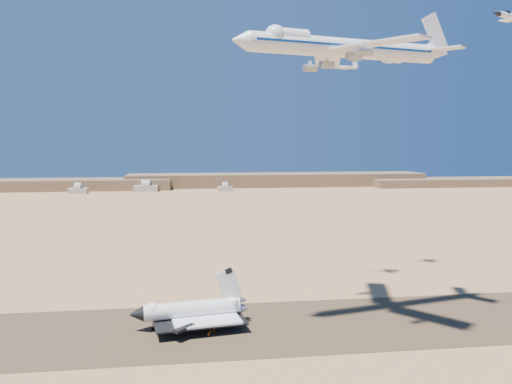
{
  "coord_description": "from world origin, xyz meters",
  "views": [
    {
      "loc": [
        -3.86,
        -160.2,
        61.42
      ],
      "look_at": [
        18.43,
        8.0,
        44.71
      ],
      "focal_mm": 35.0,
      "sensor_mm": 36.0,
      "label": 1
    }
  ],
  "objects": [
    {
      "name": "carrier_747",
      "position": [
        43.54,
        -2.9,
        91.66
      ],
      "size": [
        78.35,
        59.19,
        19.47
      ],
      "rotation": [
        0.0,
        0.0,
        0.22
      ],
      "color": "silver"
    },
    {
      "name": "chase_jet_d",
      "position": [
        87.44,
        61.7,
        98.59
      ],
      "size": [
        13.78,
        8.0,
        3.51
      ],
      "rotation": [
        0.0,
        0.0,
        0.28
      ],
      "color": "silver"
    },
    {
      "name": "shuttle",
      "position": [
        -4.07,
        3.66,
        5.19
      ],
      "size": [
        39.28,
        27.96,
        19.31
      ],
      "rotation": [
        0.0,
        0.0,
        0.15
      ],
      "color": "white",
      "rests_on": "runway"
    },
    {
      "name": "hangars",
      "position": [
        -64.0,
        478.43,
        4.83
      ],
      "size": [
        200.5,
        29.5,
        30.0
      ],
      "color": "#A4A091",
      "rests_on": "ground"
    },
    {
      "name": "runway",
      "position": [
        0.0,
        0.0,
        0.03
      ],
      "size": [
        600.0,
        50.0,
        0.06
      ],
      "primitive_type": "cube",
      "color": "#4E3B27",
      "rests_on": "ground"
    },
    {
      "name": "crew_c",
      "position": [
        3.14,
        -3.7,
        0.94
      ],
      "size": [
        0.93,
        1.16,
        1.76
      ],
      "primitive_type": "imported",
      "rotation": [
        0.0,
        0.0,
        2.02
      ],
      "color": "orange",
      "rests_on": "runway"
    },
    {
      "name": "chase_jet_c",
      "position": [
        60.41,
        45.69,
        93.02
      ],
      "size": [
        14.16,
        7.66,
        3.53
      ],
      "rotation": [
        0.0,
        0.0,
        0.07
      ],
      "color": "silver"
    },
    {
      "name": "ridgeline",
      "position": [
        65.32,
        527.31,
        7.63
      ],
      "size": [
        960.0,
        90.0,
        18.0
      ],
      "color": "brown",
      "rests_on": "ground"
    },
    {
      "name": "crew_a",
      "position": [
        1.97,
        -4.0,
        0.86
      ],
      "size": [
        0.45,
        0.63,
        1.6
      ],
      "primitive_type": "imported",
      "rotation": [
        0.0,
        0.0,
        1.45
      ],
      "color": "orange",
      "rests_on": "runway"
    },
    {
      "name": "crew_b",
      "position": [
        1.28,
        -6.45,
        0.91
      ],
      "size": [
        0.87,
        0.95,
        1.7
      ],
      "primitive_type": "imported",
      "rotation": [
        0.0,
        0.0,
        2.21
      ],
      "color": "orange",
      "rests_on": "runway"
    },
    {
      "name": "ground",
      "position": [
        0.0,
        0.0,
        0.0
      ],
      "size": [
        1200.0,
        1200.0,
        0.0
      ],
      "primitive_type": "plane",
      "color": "#A57549",
      "rests_on": "ground"
    }
  ]
}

